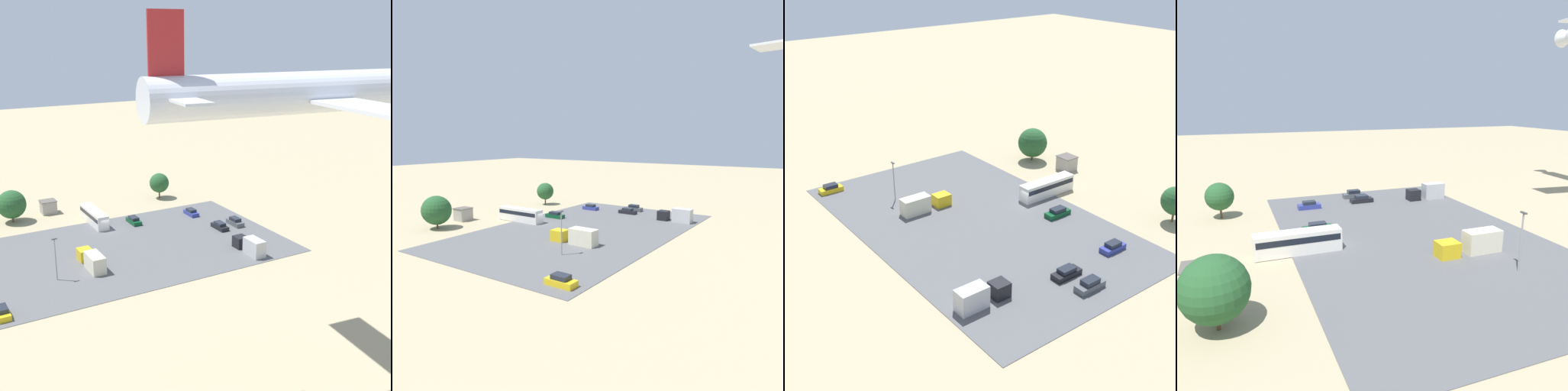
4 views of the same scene
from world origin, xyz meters
TOP-DOWN VIEW (x-y plane):
  - ground_plane at (0.00, 0.00)m, footprint 400.00×400.00m
  - parking_lot_surface at (0.00, 11.55)m, footprint 59.36×36.38m
  - shed_building at (7.40, -17.50)m, footprint 3.52×3.28m
  - bus at (0.74, -5.53)m, footprint 2.50×11.60m
  - parked_car_0 at (-20.15, 0.21)m, footprint 1.81×4.22m
  - parked_car_1 at (-20.96, 11.02)m, footprint 1.84×4.52m
  - parked_car_3 at (-6.65, -1.22)m, footprint 1.85×4.67m
  - parked_car_4 at (-25.07, 10.67)m, footprint 1.83×4.46m
  - parked_truck_0 at (9.04, 16.33)m, footprint 2.36×9.36m
  - parked_truck_1 at (-18.89, 24.87)m, footprint 2.31×7.92m
  - tree_near_shed at (15.80, -15.43)m, footprint 6.23×6.23m
  - tree_apron_mid at (-19.86, -15.36)m, footprint 4.83×4.83m
  - light_pole_lot_centre at (15.85, 18.17)m, footprint 0.90×0.28m

SIDE VIEW (x-z plane):
  - ground_plane at x=0.00m, z-range 0.00..0.00m
  - parking_lot_surface at x=0.00m, z-range 0.00..0.08m
  - parked_car_0 at x=-20.15m, z-range -0.04..1.42m
  - parked_car_1 at x=-20.96m, z-range -0.04..1.42m
  - parked_car_3 at x=-6.65m, z-range -0.04..1.44m
  - parked_car_4 at x=-25.07m, z-range -0.06..1.60m
  - parked_truck_0 at x=9.04m, z-range -0.05..2.96m
  - shed_building at x=7.40m, z-range 0.01..3.01m
  - parked_truck_1 at x=-18.89m, z-range -0.05..3.11m
  - bus at x=0.74m, z-range 0.20..3.26m
  - tree_apron_mid at x=-19.86m, z-range 0.74..7.07m
  - tree_near_shed at x=15.80m, z-range 0.44..7.56m
  - light_pole_lot_centre at x=15.85m, z-range 0.50..7.95m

